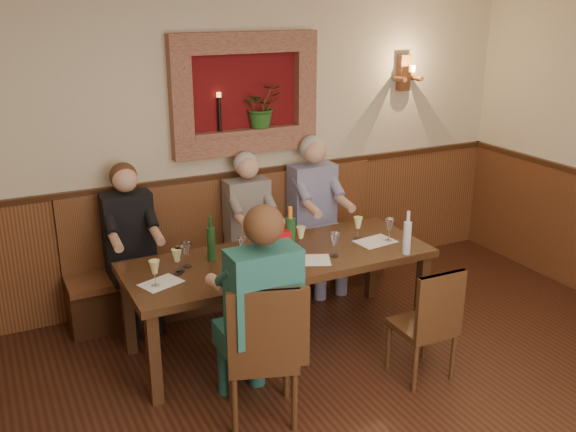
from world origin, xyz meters
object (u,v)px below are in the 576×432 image
Objects in this scene: chair_near_right at (422,344)px; person_bench_left at (133,261)px; bench at (235,263)px; person_bench_mid at (251,241)px; water_bottle at (407,237)px; person_chair_front at (258,329)px; spittoon_bucket at (278,243)px; wine_bottle_green_b at (211,243)px; wine_bottle_green_a at (290,237)px; chair_near_left at (262,378)px; person_bench_right at (316,226)px; dining_table at (279,265)px.

person_bench_left is (-1.67, 1.74, 0.32)m from chair_near_right.
bench is 0.29m from person_bench_mid.
chair_near_right is 0.84m from water_bottle.
person_chair_front is 4.28× the size of water_bottle.
wine_bottle_green_b reaches higher than spittoon_bucket.
bench is 1.12m from spittoon_bucket.
water_bottle is at bearing -20.08° from wine_bottle_green_a.
bench is at bearing 124.39° from water_bottle.
water_bottle is at bearing -57.24° from person_bench_mid.
person_bench_left is 1.31m from spittoon_bucket.
chair_near_left is 1.82m from person_bench_mid.
chair_near_right is at bearing -51.12° from wine_bottle_green_a.
person_chair_front is at bearing -165.17° from water_bottle.
person_bench_right reaches higher than spittoon_bucket.
dining_table is at bearing -98.25° from person_bench_mid.
chair_near_right is 0.63× the size of person_bench_left.
bench reaches higher than chair_near_left.
person_bench_left is 1.07m from person_bench_mid.
chair_near_left reaches higher than chair_near_right.
chair_near_left is 2.88× the size of water_bottle.
dining_table is at bearing 55.88° from person_chair_front.
bench is 1.86m from chair_near_left.
person_bench_left reaches higher than chair_near_left.
bench is 3.41× the size of chair_near_right.
chair_near_right reaches higher than dining_table.
dining_table is 6.85× the size of water_bottle.
wine_bottle_green_b is at bearing -55.94° from person_bench_left.
person_bench_right reaches higher than water_bottle.
spittoon_bucket is at bearing 148.29° from wine_bottle_green_a.
dining_table is at bearing -90.00° from bench.
wine_bottle_green_a reaches higher than water_bottle.
person_bench_mid reaches higher than chair_near_right.
spittoon_bucket is at bearing -91.30° from bench.
water_bottle is at bearing -21.52° from wine_bottle_green_b.
person_bench_left is at bearing -173.73° from bench.
wine_bottle_green_a is at bearing -31.71° from spittoon_bucket.
person_bench_mid is 1.50m from water_bottle.
wine_bottle_green_b is 1.01× the size of water_bottle.
spittoon_bucket reaches higher than chair_near_right.
wine_bottle_green_a reaches higher than bench.
bench is 2.15× the size of person_bench_left.
wine_bottle_green_b is (0.03, 0.94, 0.27)m from person_chair_front.
person_bench_left is 2.26m from water_bottle.
dining_table is 5.71× the size of wine_bottle_green_a.
person_bench_right is (0.67, -0.00, 0.04)m from person_bench_mid.
bench reaches higher than chair_near_right.
person_chair_front is (-0.65, -1.61, 0.06)m from person_bench_mid.
chair_near_left is at bearing -106.65° from bench.
chair_near_left is 0.69× the size of person_bench_right.
dining_table is 1.02m from water_bottle.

